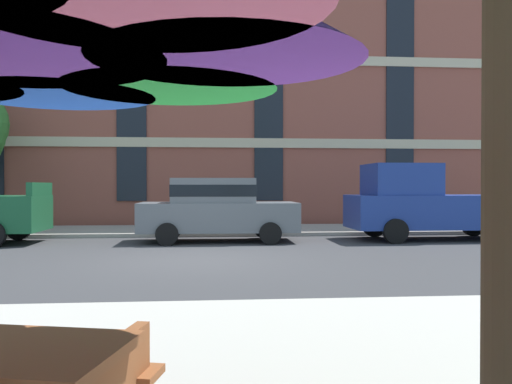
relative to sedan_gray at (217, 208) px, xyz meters
The scene contains 5 objects.
ground_plane 3.86m from the sedan_gray, 98.00° to the right, with size 120.00×120.00×0.00m, color #38383A.
sidewalk_far 3.27m from the sedan_gray, 99.52° to the left, with size 56.00×3.60×0.12m, color #9E998E.
apartment_building 12.55m from the sedan_gray, 92.64° to the left, with size 41.27×12.08×12.80m.
sedan_gray is the anchor object (origin of this frame).
pickup_blue 6.17m from the sedan_gray, ahead, with size 5.10×2.12×2.20m.
Camera 1 is at (0.32, -11.26, 1.58)m, focal length 37.35 mm.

